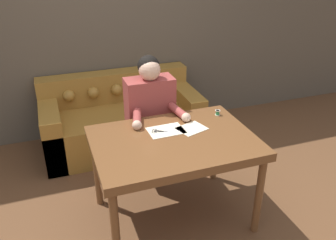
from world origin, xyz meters
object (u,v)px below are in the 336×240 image
thread_spool (218,113)px  dining_table (174,148)px  couch (121,120)px  person (150,120)px  scissors (161,132)px

thread_spool → dining_table: bearing=-152.1°
couch → thread_spool: bearing=-60.2°
dining_table → couch: bearing=95.4°
dining_table → person: person is taller
scissors → thread_spool: size_ratio=4.90×
scissors → thread_spool: 0.58m
couch → dining_table: bearing=-84.6°
couch → person: (0.13, -0.76, 0.34)m
person → couch: bearing=99.4°
dining_table → person: (-0.00, 0.62, -0.05)m
dining_table → person: size_ratio=1.00×
dining_table → person: bearing=90.3°
person → scissors: (-0.06, -0.47, 0.13)m
dining_table → person: 0.62m
dining_table → scissors: size_ratio=5.68×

